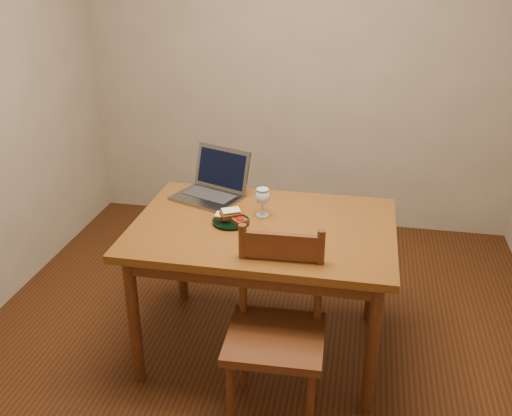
% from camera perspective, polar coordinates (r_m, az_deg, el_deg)
% --- Properties ---
extents(floor, '(3.20, 3.20, 0.02)m').
position_cam_1_polar(floor, '(3.28, 0.25, -13.17)').
color(floor, black).
rests_on(floor, ground).
extents(back_wall, '(3.20, 0.02, 2.60)m').
position_cam_1_polar(back_wall, '(4.24, 4.51, 15.09)').
color(back_wall, gray).
rests_on(back_wall, floor).
extents(front_wall, '(3.20, 0.02, 2.60)m').
position_cam_1_polar(front_wall, '(1.26, -13.67, -9.84)').
color(front_wall, gray).
rests_on(front_wall, floor).
extents(table, '(1.30, 0.90, 0.74)m').
position_cam_1_polar(table, '(2.88, 0.73, -3.22)').
color(table, '#49270C').
rests_on(table, floor).
extents(chair, '(0.44, 0.42, 0.46)m').
position_cam_1_polar(chair, '(2.55, 2.04, -11.56)').
color(chair, '#391D0C').
rests_on(chair, floor).
extents(plate, '(0.19, 0.19, 0.02)m').
position_cam_1_polar(plate, '(2.85, -2.53, -1.38)').
color(plate, black).
rests_on(plate, table).
extents(sandwich_cheese, '(0.10, 0.06, 0.03)m').
position_cam_1_polar(sandwich_cheese, '(2.86, -3.10, -0.82)').
color(sandwich_cheese, '#381E0C').
rests_on(sandwich_cheese, plate).
extents(sandwich_tomato, '(0.12, 0.12, 0.03)m').
position_cam_1_polar(sandwich_tomato, '(2.83, -1.87, -1.08)').
color(sandwich_tomato, '#381E0C').
rests_on(sandwich_tomato, plate).
extents(sandwich_top, '(0.12, 0.11, 0.03)m').
position_cam_1_polar(sandwich_top, '(2.84, -2.52, -0.52)').
color(sandwich_top, '#381E0C').
rests_on(sandwich_top, plate).
extents(milk_glass, '(0.08, 0.08, 0.15)m').
position_cam_1_polar(milk_glass, '(2.91, 0.66, 0.59)').
color(milk_glass, white).
rests_on(milk_glass, table).
extents(laptop, '(0.44, 0.42, 0.25)m').
position_cam_1_polar(laptop, '(3.16, -4.25, 2.43)').
color(laptop, slate).
rests_on(laptop, table).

